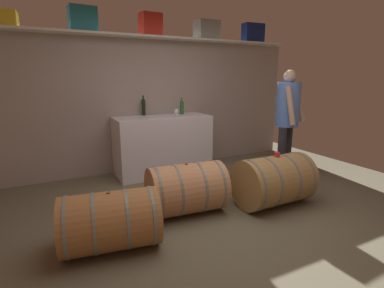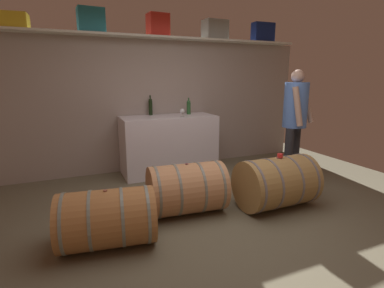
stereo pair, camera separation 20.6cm
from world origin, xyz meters
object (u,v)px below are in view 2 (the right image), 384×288
Objects in this scene: wine_glass at (182,111)px; wine_barrel_far at (107,218)px; wine_bottle_green at (189,107)px; toolcase_navy at (263,33)px; tasting_cup at (280,156)px; winemaker_pouring at (295,113)px; toolcase_yellow at (11,21)px; toolcase_teal at (91,20)px; toolcase_grey at (215,30)px; wine_barrel_near at (276,182)px; wine_barrel_flank at (187,188)px; wine_bottle_dark at (150,106)px; work_cabinet at (169,144)px; toolcase_red at (158,25)px.

wine_barrel_far is (-1.44, -1.72, -0.77)m from wine_glass.
wine_barrel_far is (-1.67, -2.03, -0.80)m from wine_bottle_green.
toolcase_navy reaches higher than tasting_cup.
wine_barrel_far is at bearing -12.05° from winemaker_pouring.
toolcase_teal reaches higher than toolcase_yellow.
tasting_cup is at bearing -68.75° from wine_glass.
toolcase_grey reaches higher than winemaker_pouring.
tasting_cup is at bearing -0.70° from wine_barrel_near.
wine_barrel_near reaches higher than wine_barrel_flank.
wine_barrel_far is 2.11m from tasting_cup.
wine_bottle_dark is at bearing 167.40° from wine_bottle_green.
wine_bottle_dark is 2.37m from tasting_cup.
work_cabinet is at bearing -164.93° from wine_bottle_green.
winemaker_pouring reaches higher than tasting_cup.
winemaker_pouring is (2.79, -1.29, -1.35)m from toolcase_teal.
tasting_cup is at bearing -51.68° from toolcase_teal.
toolcase_teal is 3.05m from toolcase_navy.
wine_bottle_dark is (0.86, 0.01, -1.29)m from toolcase_teal.
toolcase_teal reaches higher than wine_barrel_far.
wine_barrel_near reaches higher than wine_barrel_far.
toolcase_yellow is 3.09m from wine_barrel_far.
toolcase_teal reaches higher than work_cabinet.
toolcase_teal reaches higher than winemaker_pouring.
wine_barrel_near is 1.00× the size of wine_barrel_flank.
wine_bottle_green is at bearing -172.99° from toolcase_navy.
work_cabinet is 1.62× the size of wine_barrel_far.
wine_bottle_dark is (-0.23, 0.25, 0.63)m from work_cabinet.
toolcase_teal is at bearing 93.35° from wine_barrel_far.
toolcase_red is 0.37× the size of wine_barrel_near.
wine_bottle_dark is (-0.16, 0.01, -1.29)m from toolcase_red.
toolcase_grey is 1.74m from wine_bottle_dark.
winemaker_pouring is (0.90, 0.78, 0.39)m from tasting_cup.
work_cabinet is at bearing -16.58° from toolcase_teal.
toolcase_teal is 0.39× the size of wine_barrel_far.
toolcase_yellow is 2.05m from toolcase_red.
wine_barrel_flank is (0.78, -1.79, -2.09)m from toolcase_teal.
work_cabinet is 23.09× the size of tasting_cup.
toolcase_grey is 0.99× the size of toolcase_navy.
work_cabinet is 2.31m from wine_barrel_far.
work_cabinet is 1.99m from wine_barrel_near.
toolcase_teal is (1.03, 0.00, 0.07)m from toolcase_yellow.
toolcase_navy reaches higher than wine_barrel_far.
wine_glass is 1.89m from wine_barrel_near.
wine_bottle_dark is 2.54m from wine_barrel_far.
toolcase_yellow is 3.94m from tasting_cup.
toolcase_yellow is at bearing 169.22° from wine_glass.
wine_barrel_flank is 2.20m from winemaker_pouring.
wine_bottle_green is 0.39m from wine_glass.
toolcase_navy reaches higher than winemaker_pouring.
wine_glass is (-0.79, -0.43, -1.33)m from toolcase_grey.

